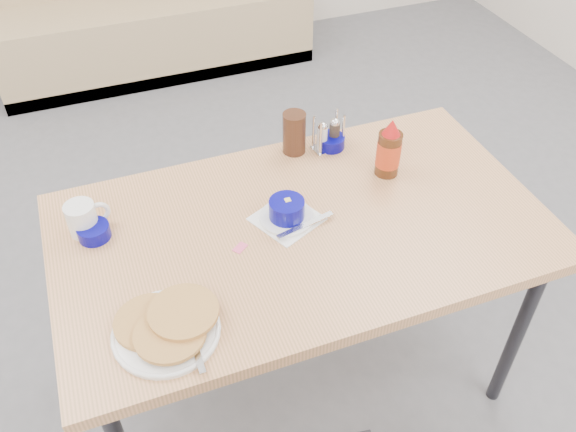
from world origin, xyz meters
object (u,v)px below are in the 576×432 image
object	(u,v)px
coffee_mug	(83,218)
creamer_bowl	(94,232)
amber_tumbler	(294,133)
booth_bench	(151,11)
condiment_caddy	(328,137)
syrup_bottle	(389,151)
pancake_plate	(167,327)
dining_table	(302,240)
grits_setting	(287,212)
butter_bowl	(331,142)

from	to	relation	value
coffee_mug	creamer_bowl	size ratio (longest dim) A/B	1.36
amber_tumbler	booth_bench	bearing A→B (deg)	92.74
booth_bench	coffee_mug	bearing A→B (deg)	-103.83
condiment_caddy	syrup_bottle	bearing A→B (deg)	-66.41
pancake_plate	syrup_bottle	bearing A→B (deg)	25.36
dining_table	syrup_bottle	world-z (taller)	syrup_bottle
pancake_plate	condiment_caddy	world-z (taller)	condiment_caddy
pancake_plate	grits_setting	xyz separation A→B (m)	(0.41, 0.27, 0.01)
booth_bench	coffee_mug	size ratio (longest dim) A/B	15.46
coffee_mug	butter_bowl	world-z (taller)	coffee_mug
pancake_plate	butter_bowl	xyz separation A→B (m)	(0.67, 0.55, 0.00)
condiment_caddy	butter_bowl	bearing A→B (deg)	-10.45
booth_bench	pancake_plate	distance (m)	2.84
syrup_bottle	creamer_bowl	bearing A→B (deg)	178.31
coffee_mug	creamer_bowl	distance (m)	0.05
creamer_bowl	amber_tumbler	size ratio (longest dim) A/B	0.64
coffee_mug	amber_tumbler	xyz separation A→B (m)	(0.68, 0.15, 0.02)
booth_bench	grits_setting	distance (m)	2.54
booth_bench	creamer_bowl	size ratio (longest dim) A/B	21.05
pancake_plate	grits_setting	world-z (taller)	grits_setting
booth_bench	amber_tumbler	size ratio (longest dim) A/B	13.46
butter_bowl	amber_tumbler	size ratio (longest dim) A/B	0.64
coffee_mug	amber_tumbler	world-z (taller)	amber_tumbler
creamer_bowl	amber_tumbler	bearing A→B (deg)	15.34
pancake_plate	creamer_bowl	bearing A→B (deg)	107.06
pancake_plate	condiment_caddy	bearing A→B (deg)	40.22
dining_table	grits_setting	xyz separation A→B (m)	(-0.03, 0.04, 0.09)
booth_bench	syrup_bottle	size ratio (longest dim) A/B	9.72
grits_setting	condiment_caddy	world-z (taller)	condiment_caddy
pancake_plate	coffee_mug	xyz separation A→B (m)	(-0.14, 0.43, 0.03)
grits_setting	pancake_plate	bearing A→B (deg)	-146.25
booth_bench	butter_bowl	world-z (taller)	booth_bench
coffee_mug	condiment_caddy	distance (m)	0.80
dining_table	syrup_bottle	distance (m)	0.39
dining_table	coffee_mug	xyz separation A→B (m)	(-0.58, 0.19, 0.11)
coffee_mug	condiment_caddy	xyz separation A→B (m)	(0.79, 0.13, -0.01)
grits_setting	creamer_bowl	xyz separation A→B (m)	(-0.53, 0.12, -0.01)
coffee_mug	amber_tumbler	distance (m)	0.70
booth_bench	condiment_caddy	bearing A→B (deg)	-84.44
coffee_mug	grits_setting	world-z (taller)	coffee_mug
coffee_mug	syrup_bottle	world-z (taller)	syrup_bottle
grits_setting	creamer_bowl	distance (m)	0.54
dining_table	pancake_plate	xyz separation A→B (m)	(-0.44, -0.23, 0.08)
butter_bowl	amber_tumbler	bearing A→B (deg)	169.88
coffee_mug	syrup_bottle	size ratio (longest dim) A/B	0.63
butter_bowl	syrup_bottle	bearing A→B (deg)	-60.16
pancake_plate	creamer_bowl	world-z (taller)	pancake_plate
coffee_mug	butter_bowl	distance (m)	0.81
butter_bowl	condiment_caddy	xyz separation A→B (m)	(-0.01, 0.00, 0.02)
dining_table	condiment_caddy	size ratio (longest dim) A/B	11.39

